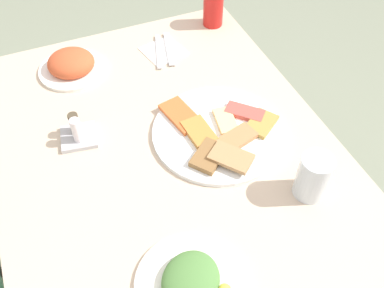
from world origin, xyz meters
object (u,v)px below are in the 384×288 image
(drinking_glass, at_px, (313,177))
(paper_napkin, at_px, (164,51))
(fork, at_px, (169,49))
(condiment_caddy, at_px, (77,132))
(dining_table, at_px, (175,184))
(salad_plate_rice, at_px, (191,282))
(spoon, at_px, (158,51))
(salad_plate_greens, at_px, (71,64))
(pide_platter, at_px, (219,132))
(soda_can, at_px, (213,8))

(drinking_glass, distance_m, paper_napkin, 0.65)
(fork, xyz_separation_m, condiment_caddy, (-0.26, 0.35, 0.02))
(drinking_glass, distance_m, condiment_caddy, 0.59)
(paper_napkin, bearing_deg, dining_table, 162.84)
(salad_plate_rice, xyz_separation_m, spoon, (0.74, -0.19, -0.01))
(salad_plate_greens, xyz_separation_m, fork, (-0.02, -0.30, -0.02))
(paper_napkin, xyz_separation_m, condiment_caddy, (-0.26, 0.33, 0.02))
(salad_plate_greens, relative_size, paper_napkin, 1.68)
(spoon, relative_size, condiment_caddy, 1.68)
(drinking_glass, xyz_separation_m, condiment_caddy, (0.37, 0.46, -0.03))
(condiment_caddy, bearing_deg, pide_platter, -110.71)
(fork, bearing_deg, drinking_glass, -156.20)
(dining_table, xyz_separation_m, fork, (0.44, -0.15, 0.09))
(soda_can, bearing_deg, fork, 113.00)
(salad_plate_greens, bearing_deg, soda_can, -82.77)
(pide_platter, distance_m, salad_plate_rice, 0.41)
(soda_can, height_order, fork, soda_can)
(dining_table, bearing_deg, spoon, -14.98)
(salad_plate_rice, distance_m, condiment_caddy, 0.49)
(dining_table, relative_size, salad_plate_rice, 5.43)
(paper_napkin, height_order, spoon, spoon)
(dining_table, xyz_separation_m, salad_plate_rice, (-0.30, 0.08, 0.10))
(condiment_caddy, bearing_deg, soda_can, -57.43)
(salad_plate_greens, xyz_separation_m, soda_can, (0.06, -0.49, 0.04))
(dining_table, height_order, paper_napkin, paper_napkin)
(paper_napkin, distance_m, spoon, 0.02)
(soda_can, relative_size, paper_napkin, 1.02)
(condiment_caddy, bearing_deg, fork, -52.97)
(condiment_caddy, bearing_deg, salad_plate_greens, -9.01)
(drinking_glass, bearing_deg, salad_plate_greens, 32.29)
(soda_can, xyz_separation_m, condiment_caddy, (-0.34, 0.54, -0.04))
(fork, bearing_deg, pide_platter, -167.21)
(condiment_caddy, bearing_deg, salad_plate_rice, -166.01)
(salad_plate_greens, height_order, spoon, salad_plate_greens)
(salad_plate_rice, relative_size, soda_can, 1.84)
(pide_platter, xyz_separation_m, salad_plate_greens, (0.41, 0.29, 0.01))
(salad_plate_greens, height_order, soda_can, soda_can)
(paper_napkin, bearing_deg, fork, -90.00)
(pide_platter, distance_m, spoon, 0.39)
(salad_plate_greens, distance_m, spoon, 0.27)
(fork, distance_m, condiment_caddy, 0.44)
(salad_plate_greens, xyz_separation_m, paper_napkin, (-0.02, -0.29, -0.02))
(salad_plate_greens, bearing_deg, drinking_glass, -147.71)
(fork, bearing_deg, soda_can, -52.83)
(drinking_glass, bearing_deg, paper_napkin, 11.21)
(salad_plate_greens, relative_size, spoon, 1.16)
(dining_table, distance_m, salad_plate_greens, 0.49)
(soda_can, relative_size, drinking_glass, 1.04)
(spoon, distance_m, condiment_caddy, 0.41)
(pide_platter, bearing_deg, soda_can, -22.76)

